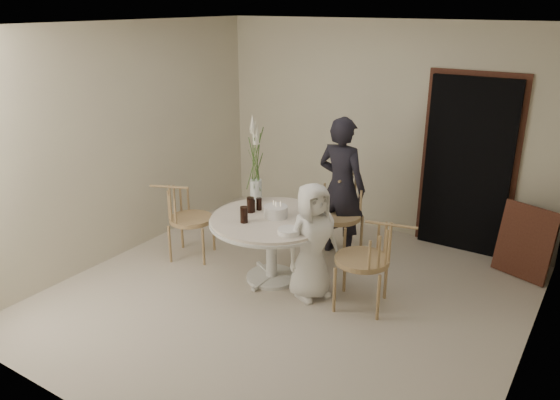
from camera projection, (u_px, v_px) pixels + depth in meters
The scene contains 18 objects.
ground at pixel (287, 297), 5.67m from camera, with size 4.50×4.50×0.00m, color beige.
room_shell at pixel (287, 145), 5.11m from camera, with size 4.50×4.50×4.50m.
doorway at pixel (467, 167), 6.45m from camera, with size 1.00×0.10×2.10m, color black.
door_trim at pixel (469, 161), 6.46m from camera, with size 1.12×0.03×2.22m, color brown.
table at pixel (272, 227), 5.83m from camera, with size 1.33×1.33×0.73m.
picture_frame at pixel (525, 242), 5.98m from camera, with size 0.61×0.04×0.82m, color brown.
chair_far at pixel (343, 205), 6.47m from camera, with size 0.55×0.59×0.96m.
chair_right at pixel (376, 253), 5.28m from camera, with size 0.63×0.59×0.93m.
chair_left at pixel (181, 211), 6.41m from camera, with size 0.64×0.62×0.89m.
girl at pixel (341, 187), 6.40m from camera, with size 0.61×0.40×1.68m, color black.
boy at pixel (312, 242), 5.49m from camera, with size 0.60×0.39×1.23m, color white.
birthday_cake at pixel (276, 212), 5.79m from camera, with size 0.25×0.25×0.17m.
cola_tumbler_a at pixel (252, 206), 5.92m from camera, with size 0.07×0.07×0.14m, color black.
cola_tumbler_b at pixel (244, 215), 5.64m from camera, with size 0.08×0.08×0.17m, color black.
cola_tumbler_c at pixel (250, 205), 5.91m from camera, with size 0.08×0.08×0.17m, color black.
cola_tumbler_d at pixel (259, 204), 5.99m from camera, with size 0.06×0.06×0.13m, color black.
plate_stack at pixel (289, 231), 5.38m from camera, with size 0.22×0.22×0.05m, color white.
flower_vase at pixel (256, 166), 6.14m from camera, with size 0.14×0.14×1.00m.
Camera 1 is at (2.64, -4.22, 2.90)m, focal length 35.00 mm.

